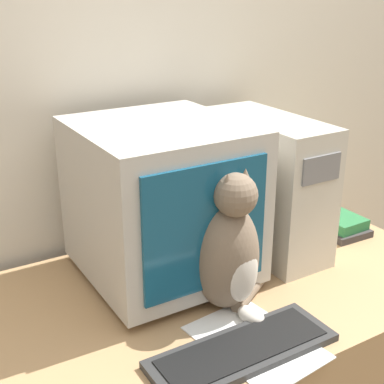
{
  "coord_description": "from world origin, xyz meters",
  "views": [
    {
      "loc": [
        -0.71,
        -0.67,
        1.51
      ],
      "look_at": [
        -0.06,
        0.4,
        1.02
      ],
      "focal_mm": 50.0,
      "sensor_mm": 36.0,
      "label": 1
    }
  ],
  "objects": [
    {
      "name": "book_stack",
      "position": [
        0.53,
        0.46,
        0.77
      ],
      "size": [
        0.14,
        0.18,
        0.06
      ],
      "color": "#383333",
      "rests_on": "desk"
    },
    {
      "name": "pen",
      "position": [
        -0.23,
        0.17,
        0.75
      ],
      "size": [
        0.15,
        0.06,
        0.01
      ],
      "color": "maroon",
      "rests_on": "desk"
    },
    {
      "name": "computer_tower",
      "position": [
        0.26,
        0.51,
        0.95
      ],
      "size": [
        0.18,
        0.44,
        0.41
      ],
      "color": "beige",
      "rests_on": "desk"
    },
    {
      "name": "cat",
      "position": [
        -0.03,
        0.28,
        0.9
      ],
      "size": [
        0.25,
        0.23,
        0.37
      ],
      "rotation": [
        0.0,
        0.0,
        0.14
      ],
      "color": "#7A6651",
      "rests_on": "desk"
    },
    {
      "name": "paper_sheet",
      "position": [
        -0.06,
        0.13,
        0.74
      ],
      "size": [
        0.24,
        0.32,
        0.0
      ],
      "color": "white",
      "rests_on": "desk"
    },
    {
      "name": "wall_back",
      "position": [
        0.0,
        0.83,
        1.25
      ],
      "size": [
        7.0,
        0.05,
        2.5
      ],
      "color": "beige",
      "rests_on": "ground_plane"
    },
    {
      "name": "keyboard",
      "position": [
        -0.11,
        0.11,
        0.75
      ],
      "size": [
        0.44,
        0.15,
        0.02
      ],
      "color": "#2D2D2D",
      "rests_on": "desk"
    },
    {
      "name": "crt_monitor",
      "position": [
        -0.09,
        0.51,
        0.97
      ],
      "size": [
        0.42,
        0.45,
        0.44
      ],
      "color": "#BCB7AD",
      "rests_on": "desk"
    }
  ]
}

